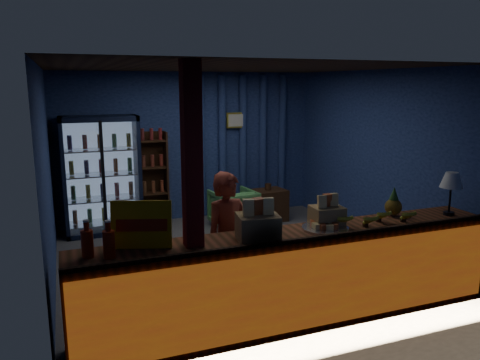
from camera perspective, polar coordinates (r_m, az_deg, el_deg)
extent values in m
plane|color=#515154|center=(6.64, -1.03, -9.46)|extent=(4.60, 4.60, 0.00)
plane|color=navy|center=(8.37, -6.20, 4.08)|extent=(4.60, 0.00, 4.60)
plane|color=navy|center=(4.33, 8.85, -3.08)|extent=(4.60, 0.00, 4.60)
plane|color=navy|center=(5.94, -22.45, 0.16)|extent=(0.00, 4.40, 4.40)
plane|color=navy|center=(7.38, 15.98, 2.69)|extent=(0.00, 4.40, 4.40)
plane|color=#472D19|center=(6.20, -1.12, 13.57)|extent=(4.60, 4.60, 0.00)
cube|color=brown|center=(4.85, 6.76, -11.71)|extent=(4.40, 0.55, 0.95)
cube|color=red|center=(4.62, 8.46, -13.01)|extent=(4.35, 0.02, 0.81)
cube|color=#3C2213|center=(4.45, 8.53, -7.10)|extent=(4.40, 0.04, 0.04)
cube|color=maroon|center=(4.21, -5.76, -3.43)|extent=(0.16, 0.16, 2.60)
cube|color=black|center=(8.10, -16.66, 0.89)|extent=(1.20, 0.06, 1.90)
cube|color=black|center=(7.82, -20.66, 0.25)|extent=(0.06, 0.60, 1.90)
cube|color=black|center=(7.90, -12.38, 0.84)|extent=(0.06, 0.60, 1.90)
cube|color=black|center=(7.72, -16.89, 7.19)|extent=(1.20, 0.60, 0.08)
cube|color=black|center=(8.05, -16.13, -5.82)|extent=(1.20, 0.60, 0.08)
cube|color=#99B2D8|center=(8.05, -16.63, 0.83)|extent=(1.08, 0.02, 1.74)
cube|color=white|center=(7.56, -16.33, 0.17)|extent=(1.12, 0.02, 1.78)
cube|color=black|center=(7.54, -16.31, 0.14)|extent=(0.05, 0.05, 1.80)
cube|color=silver|center=(8.01, -16.18, -4.93)|extent=(1.08, 0.48, 0.02)
cylinder|color=#AD4B18|center=(7.96, -19.46, -4.28)|extent=(0.07, 0.07, 0.22)
cylinder|color=#1B6E27|center=(7.97, -17.85, -4.16)|extent=(0.07, 0.07, 0.22)
cylinder|color=#AEA01A|center=(7.98, -16.23, -4.03)|extent=(0.07, 0.07, 0.22)
cylinder|color=#201753|center=(8.00, -14.62, -3.91)|extent=(0.07, 0.07, 0.22)
cylinder|color=maroon|center=(8.02, -13.03, -3.78)|extent=(0.07, 0.07, 0.22)
cube|color=silver|center=(7.91, -16.34, -2.15)|extent=(1.08, 0.48, 0.02)
cylinder|color=#1B6E27|center=(7.87, -19.66, -1.47)|extent=(0.07, 0.07, 0.22)
cylinder|color=#AEA01A|center=(7.87, -18.03, -1.35)|extent=(0.07, 0.07, 0.22)
cylinder|color=#201753|center=(7.88, -16.40, -1.23)|extent=(0.07, 0.07, 0.22)
cylinder|color=maroon|center=(7.90, -14.77, -1.11)|extent=(0.07, 0.07, 0.22)
cylinder|color=#AD4B18|center=(7.93, -13.16, -0.99)|extent=(0.07, 0.07, 0.22)
cube|color=silver|center=(7.83, -16.51, 0.70)|extent=(1.08, 0.48, 0.02)
cylinder|color=#AEA01A|center=(7.79, -19.86, 1.40)|extent=(0.07, 0.07, 0.22)
cylinder|color=#201753|center=(7.80, -18.21, 1.52)|extent=(0.07, 0.07, 0.22)
cylinder|color=maroon|center=(7.81, -16.56, 1.63)|extent=(0.07, 0.07, 0.22)
cylinder|color=#AD4B18|center=(7.83, -14.92, 1.75)|extent=(0.07, 0.07, 0.22)
cylinder|color=#1B6E27|center=(7.85, -13.29, 1.86)|extent=(0.07, 0.07, 0.22)
cube|color=silver|center=(7.77, -16.68, 3.59)|extent=(1.08, 0.48, 0.02)
cylinder|color=#201753|center=(7.73, -20.06, 4.31)|extent=(0.07, 0.07, 0.22)
cylinder|color=maroon|center=(7.74, -18.40, 4.43)|extent=(0.07, 0.07, 0.22)
cylinder|color=#AD4B18|center=(7.75, -16.73, 4.54)|extent=(0.07, 0.07, 0.22)
cylinder|color=#1B6E27|center=(7.77, -15.08, 4.65)|extent=(0.07, 0.07, 0.22)
cylinder|color=#AEA01A|center=(7.80, -13.43, 4.76)|extent=(0.07, 0.07, 0.22)
cube|color=#3C2213|center=(8.26, -10.73, 0.32)|extent=(0.50, 0.02, 1.60)
cube|color=#3C2213|center=(8.10, -12.20, 0.03)|extent=(0.03, 0.28, 1.60)
cube|color=#3C2213|center=(8.18, -8.95, 0.27)|extent=(0.03, 0.28, 1.60)
cube|color=#3C2213|center=(8.30, -10.39, -4.59)|extent=(0.46, 0.26, 0.02)
cube|color=#3C2213|center=(8.18, -10.50, -1.56)|extent=(0.46, 0.26, 0.02)
cube|color=#3C2213|center=(8.10, -10.62, 1.54)|extent=(0.46, 0.26, 0.02)
cube|color=#3C2213|center=(8.03, -10.74, 4.70)|extent=(0.46, 0.26, 0.02)
cylinder|color=navy|center=(8.37, -4.76, 4.10)|extent=(0.14, 0.14, 2.50)
cylinder|color=navy|center=(8.49, -2.16, 4.24)|extent=(0.14, 0.14, 2.50)
cylinder|color=navy|center=(8.62, 0.36, 4.36)|extent=(0.14, 0.14, 2.50)
cylinder|color=navy|center=(8.77, 2.81, 4.48)|extent=(0.14, 0.14, 2.50)
cylinder|color=navy|center=(8.94, 5.16, 4.58)|extent=(0.14, 0.14, 2.50)
cube|color=yellow|center=(8.49, -0.49, 7.30)|extent=(0.36, 0.03, 0.28)
cube|color=silver|center=(8.47, -0.44, 7.29)|extent=(0.30, 0.01, 0.22)
imported|color=#933928|center=(4.98, -1.42, -7.57)|extent=(0.62, 0.49, 1.50)
imported|color=#54A452|center=(7.94, -0.82, -3.48)|extent=(0.76, 0.78, 0.64)
cube|color=#3C2213|center=(8.32, 3.42, -3.10)|extent=(0.66, 0.51, 0.56)
cylinder|color=#3C2213|center=(8.24, 3.45, -0.84)|extent=(0.11, 0.11, 0.11)
cube|color=yellow|center=(4.26, -11.94, -5.34)|extent=(0.54, 0.27, 0.43)
cube|color=#B5280C|center=(4.24, -11.90, -5.42)|extent=(0.44, 0.17, 0.11)
cylinder|color=#B5280C|center=(4.18, -18.10, -7.42)|extent=(0.10, 0.10, 0.24)
cylinder|color=#B5280C|center=(4.13, -18.24, -5.27)|extent=(0.05, 0.05, 0.09)
cylinder|color=white|center=(4.12, -18.28, -4.75)|extent=(0.05, 0.05, 0.02)
cylinder|color=#B5280C|center=(4.11, -15.67, -7.58)|extent=(0.10, 0.10, 0.24)
cylinder|color=#B5280C|center=(4.06, -15.80, -5.40)|extent=(0.05, 0.05, 0.09)
cylinder|color=white|center=(4.05, -15.83, -4.87)|extent=(0.05, 0.05, 0.02)
cube|color=tan|center=(4.40, 2.18, -5.80)|extent=(0.42, 0.37, 0.25)
cube|color=yellow|center=(4.32, 0.98, -3.33)|extent=(0.11, 0.08, 0.16)
cube|color=#E25D2A|center=(4.34, 2.20, -3.26)|extent=(0.11, 0.08, 0.16)
cube|color=yellow|center=(4.37, 3.42, -3.19)|extent=(0.11, 0.08, 0.16)
cube|color=tan|center=(4.91, 10.53, -4.37)|extent=(0.33, 0.28, 0.21)
cube|color=yellow|center=(4.83, 9.78, -2.54)|extent=(0.09, 0.06, 0.13)
cube|color=#E25D2A|center=(4.87, 10.60, -2.47)|extent=(0.09, 0.06, 0.13)
cube|color=yellow|center=(4.91, 11.42, -2.39)|extent=(0.09, 0.06, 0.13)
cylinder|color=silver|center=(4.81, 10.35, -5.82)|extent=(0.48, 0.48, 0.03)
cube|color=yellow|center=(4.85, 11.31, -5.24)|extent=(0.10, 0.07, 0.05)
cube|color=#E25D2A|center=(4.89, 10.63, -5.08)|extent=(0.12, 0.12, 0.05)
cube|color=yellow|center=(4.88, 9.80, -5.08)|extent=(0.07, 0.10, 0.05)
cube|color=#E25D2A|center=(4.82, 9.29, -5.26)|extent=(0.12, 0.12, 0.05)
cube|color=yellow|center=(4.75, 9.40, -5.51)|extent=(0.10, 0.07, 0.05)
cube|color=#E25D2A|center=(4.71, 10.09, -5.68)|extent=(0.12, 0.12, 0.05)
cube|color=yellow|center=(4.73, 10.95, -5.68)|extent=(0.07, 0.10, 0.05)
cube|color=#E25D2A|center=(4.78, 11.45, -5.49)|extent=(0.12, 0.12, 0.05)
cylinder|color=black|center=(5.74, 24.08, -3.74)|extent=(0.11, 0.11, 0.04)
cylinder|color=black|center=(5.70, 24.22, -2.06)|extent=(0.02, 0.02, 0.34)
cone|color=white|center=(5.66, 24.40, 0.01)|extent=(0.25, 0.25, 0.17)
sphere|color=brown|center=(5.46, 18.18, -3.14)|extent=(0.19, 0.19, 0.19)
cone|color=#28571E|center=(5.42, 18.28, -1.55)|extent=(0.10, 0.10, 0.15)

